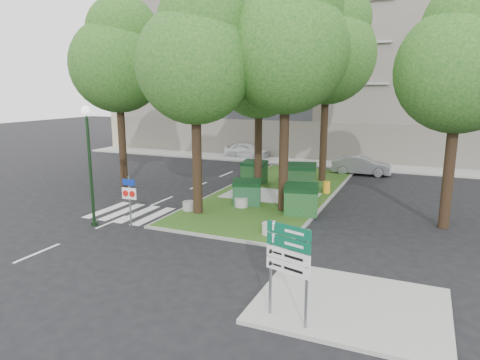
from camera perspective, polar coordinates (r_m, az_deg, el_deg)
The scene contains 26 objects.
ground at distance 17.44m, azimuth -5.25°, elevation -7.39°, with size 120.00×120.00×0.00m, color black.
median_island at distance 24.29m, azimuth 4.86°, elevation -1.65°, with size 6.00×16.00×0.12m, color #264513.
median_kerb at distance 24.30m, azimuth 4.86°, elevation -1.67°, with size 6.30×16.30×0.10m, color gray.
sidewalk_corner at distance 12.40m, azimuth 14.53°, elevation -15.87°, with size 5.00×4.00×0.12m, color #999993.
building_sidewalk at distance 34.33m, azimuth 9.68°, elevation 2.24°, with size 42.00×3.00×0.12m, color #999993.
zebra_crossing at distance 20.58m, azimuth -12.47°, elevation -4.58°, with size 5.00×3.00×0.01m, color silver.
apartment_building at distance 41.24m, azimuth 12.68°, elevation 14.81°, with size 41.00×12.00×16.00m, color #BAAF8C.
tree_median_near_left at distance 19.44m, azimuth -5.73°, elevation 16.49°, with size 5.20×5.20×10.53m.
tree_median_near_right at distance 19.97m, azimuth 6.50°, elevation 18.28°, with size 5.60×5.60×11.46m.
tree_median_mid at distance 25.11m, azimuth 2.79°, elevation 14.73°, with size 4.80×4.80×9.99m.
tree_median_far at distance 27.18m, azimuth 11.80°, elevation 17.13°, with size 5.80×5.80×11.93m.
tree_street_left at distance 26.27m, azimuth -15.81°, elevation 15.66°, with size 5.40×5.40×11.00m.
tree_street_right at distance 19.53m, azimuth 27.59°, elevation 14.23°, with size 5.00×5.00×10.06m.
dumpster_a at distance 26.45m, azimuth 1.91°, elevation 1.10°, with size 1.52×1.10×1.37m.
dumpster_b at distance 21.30m, azimuth 0.93°, elevation -1.68°, with size 1.61×1.35×1.29m.
dumpster_c at distance 24.71m, azimuth 8.16°, elevation 0.40°, with size 1.85×1.46×1.54m.
dumpster_d at distance 19.82m, azimuth 8.17°, elevation -2.64°, with size 1.73×1.38×1.44m.
bollard_left at distance 20.57m, azimuth -6.82°, elevation -3.43°, with size 0.59×0.59×0.42m, color gray.
bollard_right at distance 17.17m, azimuth 4.00°, elevation -6.46°, with size 0.63×0.63×0.45m, color #A5A4A0.
bollard_mid at distance 21.00m, azimuth 0.17°, elevation -2.97°, with size 0.64×0.64×0.46m, color #9A9995.
litter_bin at distance 24.25m, azimuth 11.48°, elevation -0.94°, with size 0.37×0.37×0.65m, color orange.
street_lamp at distance 18.98m, azimuth -19.48°, elevation 3.57°, with size 0.41×0.41×5.12m.
traffic_sign_pole at distance 18.67m, azimuth -14.52°, elevation -1.86°, with size 0.67×0.10×2.22m.
directional_sign at distance 10.59m, azimuth 6.49°, elevation -10.26°, with size 1.21×0.40×2.50m.
car_white at distance 36.71m, azimuth 0.92°, elevation 3.99°, with size 1.57×3.89×1.33m, color white.
car_silver at distance 30.58m, azimuth 15.86°, elevation 1.90°, with size 1.39×3.98×1.31m, color gray.
Camera 1 is at (7.96, -14.40, 5.78)m, focal length 32.00 mm.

